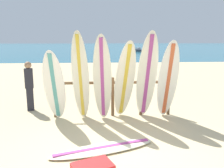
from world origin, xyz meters
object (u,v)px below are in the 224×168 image
at_px(surfboard_rack, 113,92).
at_px(small_boat_offshore, 137,50).
at_px(surfboard_leaning_far_left, 54,87).
at_px(surfboard_leaning_left, 80,77).
at_px(surfboard_leaning_center, 125,81).
at_px(surfboard_leaning_center_left, 102,79).
at_px(beachgoer_standing, 29,84).
at_px(surfboard_leaning_right, 168,80).
at_px(surfboard_leaning_center_right, 147,76).
at_px(surfboard_lying_on_sand, 103,149).

xyz_separation_m(surfboard_rack, small_boat_offshore, (6.45, 33.24, -0.45)).
relative_size(surfboard_leaning_far_left, surfboard_leaning_left, 0.81).
bearing_deg(small_boat_offshore, surfboard_leaning_center, -100.36).
height_order(surfboard_rack, surfboard_leaning_far_left, surfboard_leaning_far_left).
height_order(surfboard_leaning_center_left, surfboard_leaning_center, surfboard_leaning_center_left).
relative_size(surfboard_leaning_center_left, beachgoer_standing, 1.53).
bearing_deg(surfboard_leaning_right, beachgoer_standing, 165.64).
height_order(surfboard_leaning_center, surfboard_leaning_center_right, surfboard_leaning_center_right).
distance_m(surfboard_leaning_center_right, surfboard_lying_on_sand, 2.55).
bearing_deg(surfboard_leaning_far_left, surfboard_leaning_center_right, 3.05).
bearing_deg(surfboard_leaning_center, surfboard_leaning_far_left, -177.86).
relative_size(surfboard_rack, surfboard_leaning_center_right, 1.39).
relative_size(surfboard_leaning_center_left, surfboard_leaning_center, 1.07).
bearing_deg(surfboard_leaning_center_left, surfboard_lying_on_sand, -91.17).
bearing_deg(small_boat_offshore, surfboard_leaning_center_right, -99.34).
distance_m(surfboard_leaning_center_left, surfboard_leaning_center, 0.62).
distance_m(surfboard_rack, beachgoer_standing, 2.66).
height_order(surfboard_leaning_far_left, surfboard_lying_on_sand, surfboard_leaning_far_left).
bearing_deg(surfboard_leaning_right, surfboard_leaning_left, -179.31).
bearing_deg(surfboard_leaning_center_left, surfboard_rack, 53.97).
bearing_deg(small_boat_offshore, surfboard_rack, -100.98).
distance_m(surfboard_leaning_center_right, surfboard_leaning_right, 0.60).
relative_size(surfboard_lying_on_sand, small_boat_offshore, 0.78).
bearing_deg(surfboard_leaning_far_left, small_boat_offshore, 76.59).
height_order(surfboard_leaning_center, surfboard_leaning_right, surfboard_leaning_right).
bearing_deg(surfboard_lying_on_sand, surfboard_leaning_far_left, 125.84).
distance_m(surfboard_rack, surfboard_leaning_left, 1.10).
xyz_separation_m(surfboard_rack, surfboard_leaning_center, (0.30, -0.38, 0.40)).
xyz_separation_m(surfboard_leaning_center_right, surfboard_leaning_right, (0.58, -0.04, -0.12)).
height_order(surfboard_leaning_far_left, surfboard_leaning_center_right, surfboard_leaning_center_right).
bearing_deg(surfboard_lying_on_sand, small_boat_offshore, 79.14).
distance_m(beachgoer_standing, small_boat_offshore, 33.78).
bearing_deg(surfboard_lying_on_sand, beachgoer_standing, 127.85).
bearing_deg(surfboard_leaning_right, surfboard_leaning_center, -178.86).
bearing_deg(surfboard_leaning_center, surfboard_leaning_center_right, 5.79).
bearing_deg(surfboard_leaning_left, surfboard_rack, 23.07).
bearing_deg(surfboard_leaning_center_right, surfboard_leaning_center, -174.21).
relative_size(surfboard_leaning_left, surfboard_leaning_center, 1.11).
xyz_separation_m(surfboard_leaning_left, surfboard_leaning_center, (1.20, 0.01, -0.12)).
bearing_deg(surfboard_leaning_center_left, surfboard_leaning_center, 4.44).
bearing_deg(surfboard_leaning_center, small_boat_offshore, 79.64).
xyz_separation_m(surfboard_leaning_far_left, surfboard_lying_on_sand, (1.24, -1.72, -0.96)).
relative_size(surfboard_rack, surfboard_leaning_center, 1.55).
relative_size(surfboard_leaning_center_right, small_boat_offshore, 0.84).
relative_size(surfboard_leaning_right, surfboard_lying_on_sand, 0.98).
height_order(surfboard_leaning_center_left, small_boat_offshore, surfboard_leaning_center_left).
height_order(surfboard_leaning_left, surfboard_leaning_right, surfboard_leaning_left).
distance_m(surfboard_rack, surfboard_leaning_far_left, 1.67).
relative_size(surfboard_rack, surfboard_leaning_left, 1.39).
bearing_deg(surfboard_leaning_right, small_boat_offshore, 81.64).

